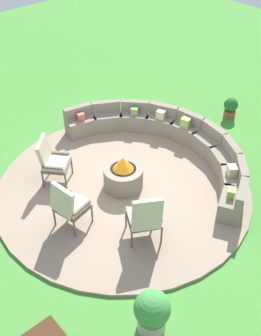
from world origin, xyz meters
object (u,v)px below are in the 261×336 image
(lounge_chair_back_left, at_px, (145,217))
(potted_plant_2, at_px, (152,312))
(curved_stone_bench, at_px, (171,142))
(lounge_chair_front_left, at_px, (52,160))
(potted_plant_1, at_px, (231,107))
(fire_pit, at_px, (123,175))
(lounge_chair_front_right, at_px, (68,204))

(lounge_chair_back_left, distance_m, potted_plant_2, 1.77)
(curved_stone_bench, distance_m, lounge_chair_front_left, 2.79)
(lounge_chair_front_left, relative_size, lounge_chair_back_left, 0.98)
(potted_plant_1, bearing_deg, fire_pit, -85.31)
(curved_stone_bench, bearing_deg, lounge_chair_front_left, -109.32)
(fire_pit, distance_m, potted_plant_1, 4.00)
(lounge_chair_front_left, relative_size, potted_plant_1, 1.88)
(lounge_chair_front_left, height_order, lounge_chair_back_left, lounge_chair_back_left)
(lounge_chair_front_left, xyz_separation_m, potted_plant_2, (3.88, -0.77, -0.18))
(curved_stone_bench, relative_size, lounge_chair_front_left, 4.57)
(curved_stone_bench, bearing_deg, lounge_chair_back_left, -55.16)
(fire_pit, height_order, lounge_chair_back_left, lounge_chair_back_left)
(lounge_chair_front_left, bearing_deg, fire_pit, 89.53)
(fire_pit, xyz_separation_m, potted_plant_1, (-0.33, 3.98, -0.05))
(fire_pit, distance_m, curved_stone_bench, 1.65)
(curved_stone_bench, xyz_separation_m, lounge_chair_front_right, (0.44, -3.13, 0.27))
(curved_stone_bench, height_order, potted_plant_1, curved_stone_bench)
(curved_stone_bench, bearing_deg, potted_plant_1, 92.53)
(lounge_chair_front_right, bearing_deg, potted_plant_2, -18.83)
(curved_stone_bench, relative_size, lounge_chair_back_left, 4.50)
(potted_plant_1, bearing_deg, lounge_chair_front_left, -99.32)
(lounge_chair_front_left, xyz_separation_m, lounge_chair_front_right, (1.35, -0.51, 0.01))
(lounge_chair_back_left, bearing_deg, potted_plant_1, 49.28)
(lounge_chair_front_right, bearing_deg, lounge_chair_front_left, 146.47)
(curved_stone_bench, xyz_separation_m, potted_plant_1, (-0.10, 2.35, -0.04))
(lounge_chair_front_right, bearing_deg, fire_pit, 85.21)
(fire_pit, relative_size, lounge_chair_front_right, 0.76)
(lounge_chair_front_left, relative_size, potted_plant_2, 1.34)
(fire_pit, xyz_separation_m, lounge_chair_front_left, (-1.14, -0.99, 0.25))
(lounge_chair_front_left, bearing_deg, potted_plant_2, 37.44)
(fire_pit, relative_size, potted_plant_1, 1.47)
(lounge_chair_back_left, xyz_separation_m, potted_plant_2, (1.37, -1.11, -0.19))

